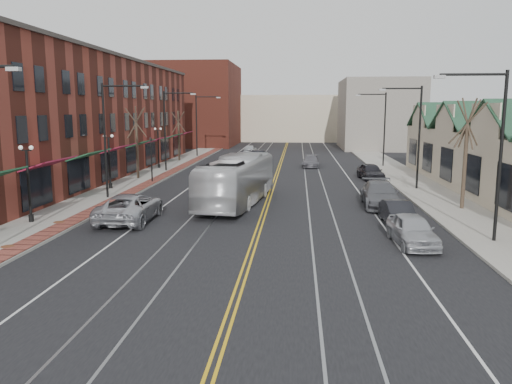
% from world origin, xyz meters
% --- Properties ---
extents(ground, '(160.00, 160.00, 0.00)m').
position_xyz_m(ground, '(0.00, 0.00, 0.00)').
color(ground, black).
rests_on(ground, ground).
extents(sidewalk_left, '(4.00, 120.00, 0.15)m').
position_xyz_m(sidewalk_left, '(-12.00, 20.00, 0.07)').
color(sidewalk_left, gray).
rests_on(sidewalk_left, ground).
extents(sidewalk_right, '(4.00, 120.00, 0.15)m').
position_xyz_m(sidewalk_right, '(12.00, 20.00, 0.07)').
color(sidewalk_right, gray).
rests_on(sidewalk_right, ground).
extents(building_left, '(10.00, 50.00, 11.00)m').
position_xyz_m(building_left, '(-19.00, 27.00, 5.50)').
color(building_left, maroon).
rests_on(building_left, ground).
extents(backdrop_left, '(14.00, 18.00, 14.00)m').
position_xyz_m(backdrop_left, '(-16.00, 70.00, 7.00)').
color(backdrop_left, maroon).
rests_on(backdrop_left, ground).
extents(backdrop_mid, '(22.00, 14.00, 9.00)m').
position_xyz_m(backdrop_mid, '(0.00, 85.00, 4.50)').
color(backdrop_mid, '#C3B096').
rests_on(backdrop_mid, ground).
extents(backdrop_right, '(12.00, 16.00, 11.00)m').
position_xyz_m(backdrop_right, '(15.00, 65.00, 5.50)').
color(backdrop_right, slate).
rests_on(backdrop_right, ground).
extents(streetlight_l_1, '(3.33, 0.25, 8.00)m').
position_xyz_m(streetlight_l_1, '(-11.05, 16.00, 5.03)').
color(streetlight_l_1, black).
rests_on(streetlight_l_1, sidewalk_left).
extents(streetlight_l_2, '(3.33, 0.25, 8.00)m').
position_xyz_m(streetlight_l_2, '(-11.05, 32.00, 5.03)').
color(streetlight_l_2, black).
rests_on(streetlight_l_2, sidewalk_left).
extents(streetlight_l_3, '(3.33, 0.25, 8.00)m').
position_xyz_m(streetlight_l_3, '(-11.05, 48.00, 5.03)').
color(streetlight_l_3, black).
rests_on(streetlight_l_3, sidewalk_left).
extents(streetlight_r_0, '(3.33, 0.25, 8.00)m').
position_xyz_m(streetlight_r_0, '(11.05, 6.00, 5.03)').
color(streetlight_r_0, black).
rests_on(streetlight_r_0, sidewalk_right).
extents(streetlight_r_1, '(3.33, 0.25, 8.00)m').
position_xyz_m(streetlight_r_1, '(11.05, 22.00, 5.03)').
color(streetlight_r_1, black).
rests_on(streetlight_r_1, sidewalk_right).
extents(streetlight_r_2, '(3.33, 0.25, 8.00)m').
position_xyz_m(streetlight_r_2, '(11.05, 38.00, 5.03)').
color(streetlight_r_2, black).
rests_on(streetlight_r_2, sidewalk_right).
extents(lamppost_l_1, '(0.84, 0.28, 4.27)m').
position_xyz_m(lamppost_l_1, '(-12.80, 8.00, 2.20)').
color(lamppost_l_1, black).
rests_on(lamppost_l_1, sidewalk_left).
extents(lamppost_l_2, '(0.84, 0.28, 4.27)m').
position_xyz_m(lamppost_l_2, '(-12.80, 20.00, 2.20)').
color(lamppost_l_2, black).
rests_on(lamppost_l_2, sidewalk_left).
extents(lamppost_l_3, '(0.84, 0.28, 4.27)m').
position_xyz_m(lamppost_l_3, '(-12.80, 34.00, 2.20)').
color(lamppost_l_3, black).
rests_on(lamppost_l_3, sidewalk_left).
extents(tree_left_near, '(1.78, 1.37, 6.48)m').
position_xyz_m(tree_left_near, '(-12.50, 26.00, 3.51)').
color(tree_left_near, '#382B21').
rests_on(tree_left_near, sidewalk_left).
extents(tree_left_far, '(1.66, 1.28, 6.02)m').
position_xyz_m(tree_left_far, '(-12.50, 42.00, 3.28)').
color(tree_left_far, '#382B21').
rests_on(tree_left_far, sidewalk_left).
extents(tree_right_mid, '(1.90, 1.46, 6.93)m').
position_xyz_m(tree_right_mid, '(12.50, 14.00, 3.75)').
color(tree_right_mid, '#382B21').
rests_on(tree_right_mid, sidewalk_right).
extents(manhole_mid, '(0.60, 0.60, 0.02)m').
position_xyz_m(manhole_mid, '(-11.20, 3.00, 0.16)').
color(manhole_mid, '#592D19').
rests_on(manhole_mid, sidewalk_left).
extents(manhole_far, '(0.60, 0.60, 0.02)m').
position_xyz_m(manhole_far, '(-11.20, 8.00, 0.16)').
color(manhole_far, '#592D19').
rests_on(manhole_far, sidewalk_left).
extents(traffic_signal, '(0.18, 0.15, 3.80)m').
position_xyz_m(traffic_signal, '(-10.60, 24.00, 2.35)').
color(traffic_signal, black).
rests_on(traffic_signal, sidewalk_left).
extents(transit_bus, '(4.24, 11.98, 3.27)m').
position_xyz_m(transit_bus, '(-2.00, 14.91, 1.63)').
color(transit_bus, silver).
rests_on(transit_bus, ground).
extents(parked_suv, '(2.78, 5.91, 1.63)m').
position_xyz_m(parked_suv, '(-7.50, 9.16, 0.82)').
color(parked_suv, '#AEAFB6').
rests_on(parked_suv, ground).
extents(parked_car_a, '(2.04, 4.44, 1.48)m').
position_xyz_m(parked_car_a, '(7.50, 5.37, 0.74)').
color(parked_car_a, '#ADAFB5').
rests_on(parked_car_a, ground).
extents(parked_car_b, '(1.58, 4.09, 1.33)m').
position_xyz_m(parked_car_b, '(7.65, 9.59, 0.66)').
color(parked_car_b, black).
rests_on(parked_car_b, ground).
extents(parked_car_c, '(2.50, 5.69, 1.63)m').
position_xyz_m(parked_car_c, '(7.50, 14.87, 0.81)').
color(parked_car_c, '#5B5C62').
rests_on(parked_car_c, ground).
extents(parked_car_d, '(2.35, 4.62, 1.51)m').
position_xyz_m(parked_car_d, '(8.67, 27.59, 0.75)').
color(parked_car_d, '#232228').
rests_on(parked_car_d, ground).
extents(distant_car_left, '(1.61, 4.42, 1.45)m').
position_xyz_m(distant_car_left, '(-2.71, 42.25, 0.72)').
color(distant_car_left, black).
rests_on(distant_car_left, ground).
extents(distant_car_right, '(2.08, 4.54, 1.29)m').
position_xyz_m(distant_car_right, '(3.51, 37.42, 0.64)').
color(distant_car_right, slate).
rests_on(distant_car_right, ground).
extents(distant_car_far, '(1.91, 4.20, 1.40)m').
position_xyz_m(distant_car_far, '(-4.73, 52.34, 0.70)').
color(distant_car_far, '#B5B9BD').
rests_on(distant_car_far, ground).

